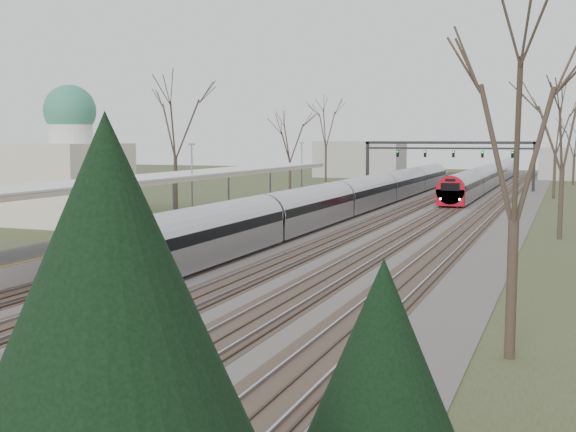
# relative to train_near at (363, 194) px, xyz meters

# --- Properties ---
(track_bed) EXTENTS (24.00, 160.00, 0.22)m
(track_bed) POSITION_rel_train_near_xyz_m (2.76, -0.64, -1.42)
(track_bed) COLOR #474442
(track_bed) RESTS_ON ground
(platform) EXTENTS (3.50, 69.00, 1.00)m
(platform) POSITION_rel_train_near_xyz_m (-6.55, -18.14, -0.98)
(platform) COLOR #9E9B93
(platform) RESTS_ON ground
(canopy) EXTENTS (4.10, 50.00, 3.11)m
(canopy) POSITION_rel_train_near_xyz_m (-6.55, -22.66, 2.45)
(canopy) COLOR slate
(canopy) RESTS_ON platform
(dome_building) EXTENTS (10.00, 8.00, 10.30)m
(dome_building) POSITION_rel_train_near_xyz_m (-19.21, -17.64, 2.24)
(dome_building) COLOR beige
(dome_building) RESTS_ON ground
(signal_gantry) EXTENTS (21.00, 0.59, 6.08)m
(signal_gantry) POSITION_rel_train_near_xyz_m (2.79, 29.34, 3.43)
(signal_gantry) COLOR black
(signal_gantry) RESTS_ON ground
(tree_west_far) EXTENTS (5.50, 5.50, 11.33)m
(tree_west_far) POSITION_rel_train_near_xyz_m (-14.50, -7.64, 6.54)
(tree_west_far) COLOR #2D231C
(tree_west_far) RESTS_ON ground
(tree_east_near) EXTENTS (4.50, 4.50, 9.27)m
(tree_east_near) POSITION_rel_train_near_xyz_m (15.50, -40.64, 5.08)
(tree_east_near) COLOR #2D231C
(tree_east_near) RESTS_ON ground
(tree_east_far) EXTENTS (5.00, 5.00, 10.30)m
(tree_east_far) POSITION_rel_train_near_xyz_m (16.50, -13.64, 5.81)
(tree_east_far) COLOR #2D231C
(tree_east_far) RESTS_ON ground
(train_near) EXTENTS (2.62, 75.21, 3.05)m
(train_near) POSITION_rel_train_near_xyz_m (0.00, 0.00, 0.00)
(train_near) COLOR #9A9DA3
(train_near) RESTS_ON ground
(train_far) EXTENTS (2.62, 75.21, 3.05)m
(train_far) POSITION_rel_train_near_xyz_m (7.00, 41.34, 0.00)
(train_far) COLOR #9A9DA3
(train_far) RESTS_ON ground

